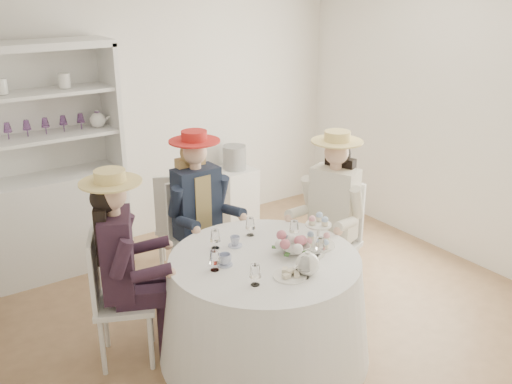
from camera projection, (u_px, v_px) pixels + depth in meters
ground at (262, 306)px, 5.04m from camera, size 4.50×4.50×0.00m
wall_back at (156, 115)px, 6.11m from camera, size 4.50×0.00×4.50m
wall_front at (479, 254)px, 3.02m from camera, size 4.50×0.00×4.50m
wall_right at (445, 123)px, 5.76m from camera, size 0.00×4.50×4.50m
tea_table at (264, 306)px, 4.30m from camera, size 1.61×1.61×0.81m
hutch at (54, 194)px, 5.45m from camera, size 1.42×0.77×2.21m
side_table at (235, 195)px, 6.72m from camera, size 0.44×0.44×0.65m
hatbox at (234, 157)px, 6.55m from camera, size 0.34×0.34×0.27m
guest_left at (121, 257)px, 4.07m from camera, size 0.63×0.58×1.51m
guest_mid at (198, 206)px, 4.95m from camera, size 0.55×0.58×1.53m
guest_right at (332, 207)px, 4.92m from camera, size 0.64×0.58×1.54m
spare_chair at (178, 220)px, 5.46m from camera, size 0.58×0.58×1.03m
teacup_a at (225, 260)px, 4.04m from camera, size 0.10×0.10×0.08m
teacup_b at (235, 242)px, 4.32m from camera, size 0.09×0.09×0.07m
teacup_c at (286, 242)px, 4.33m from camera, size 0.10×0.10×0.06m
flower_bowl at (294, 249)px, 4.23m from camera, size 0.26×0.26×0.06m
flower_arrangement at (292, 242)px, 4.18m from camera, size 0.20×0.20×0.08m
table_teapot at (308, 264)px, 3.91m from camera, size 0.23×0.17×0.17m
sandwich_plate at (290, 275)px, 3.89m from camera, size 0.23×0.23×0.05m
cupcake_stand at (318, 235)px, 4.31m from camera, size 0.26×0.26×0.25m
stemware_set at (265, 248)px, 4.13m from camera, size 0.86×0.86×0.15m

